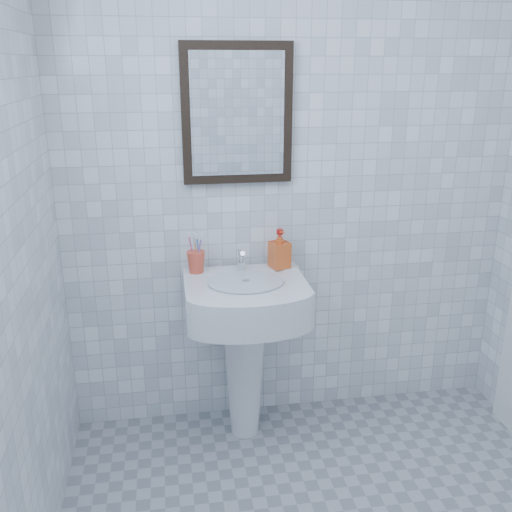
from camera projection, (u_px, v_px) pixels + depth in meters
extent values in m
cube|color=white|center=(293.00, 178.00, 2.71)|extent=(2.20, 0.02, 2.50)
cone|color=white|center=(244.00, 371.00, 2.78)|extent=(0.22, 0.22, 0.69)
cube|color=white|center=(245.00, 298.00, 2.60)|extent=(0.55, 0.39, 0.17)
cube|color=white|center=(241.00, 271.00, 2.72)|extent=(0.55, 0.10, 0.03)
cylinder|color=silver|center=(246.00, 281.00, 2.55)|extent=(0.34, 0.34, 0.01)
cylinder|color=silver|center=(241.00, 266.00, 2.69)|extent=(0.04, 0.04, 0.04)
cylinder|color=silver|center=(242.00, 256.00, 2.66)|extent=(0.02, 0.09, 0.07)
cylinder|color=silver|center=(241.00, 258.00, 2.69)|extent=(0.03, 0.05, 0.08)
imported|color=#E84416|center=(280.00, 249.00, 2.70)|extent=(0.11, 0.11, 0.19)
cube|color=black|center=(237.00, 114.00, 2.55)|extent=(0.50, 0.04, 0.62)
cube|color=white|center=(238.00, 115.00, 2.54)|extent=(0.42, 0.00, 0.54)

